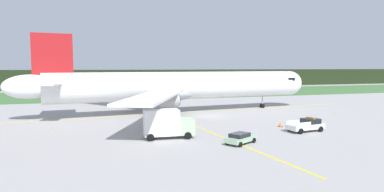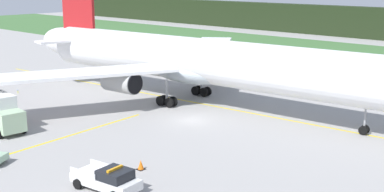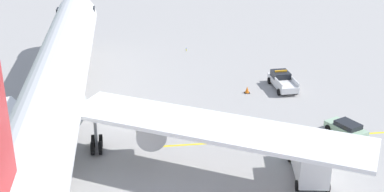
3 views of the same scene
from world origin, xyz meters
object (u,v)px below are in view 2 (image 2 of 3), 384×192
object	(u,v)px
airliner	(203,62)
catering_truck	(0,112)
ops_pickup_truck	(108,179)
apron_cone	(141,165)

from	to	relation	value
airliner	catering_truck	distance (m)	23.42
ops_pickup_truck	catering_truck	xyz separation A→B (m)	(-19.57, 1.65, 1.00)
catering_truck	apron_cone	distance (m)	18.44
airliner	ops_pickup_truck	world-z (taller)	airliner
airliner	ops_pickup_truck	xyz separation A→B (m)	(12.07, -23.59, -4.31)
apron_cone	ops_pickup_truck	bearing A→B (deg)	-72.19
ops_pickup_truck	catering_truck	bearing A→B (deg)	175.18
catering_truck	apron_cone	size ratio (longest dim) A/B	8.04
airliner	apron_cone	size ratio (longest dim) A/B	75.39
ops_pickup_truck	apron_cone	world-z (taller)	ops_pickup_truck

